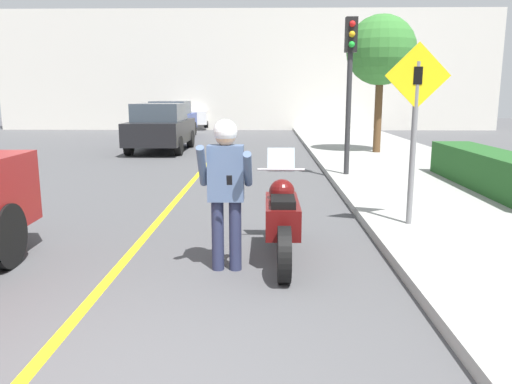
{
  "coord_description": "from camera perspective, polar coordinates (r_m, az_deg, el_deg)",
  "views": [
    {
      "loc": [
        1.12,
        -2.96,
        1.99
      ],
      "look_at": [
        0.99,
        3.16,
        0.79
      ],
      "focal_mm": 35.0,
      "sensor_mm": 36.0,
      "label": 1
    }
  ],
  "objects": [
    {
      "name": "hedge_row",
      "position": [
        10.95,
        25.38,
        2.23
      ],
      "size": [
        0.9,
        4.69,
        0.73
      ],
      "color": "#235623",
      "rests_on": "sidewalk_curb"
    },
    {
      "name": "parked_car_blue",
      "position": [
        23.95,
        -9.62,
        8.24
      ],
      "size": [
        1.88,
        4.2,
        1.68
      ],
      "color": "black",
      "rests_on": "ground"
    },
    {
      "name": "person_biker",
      "position": [
        5.56,
        -3.47,
        1.43
      ],
      "size": [
        0.59,
        0.47,
        1.72
      ],
      "color": "#282D4C",
      "rests_on": "ground"
    },
    {
      "name": "road_center_line",
      "position": [
        9.34,
        -9.43,
        -1.32
      ],
      "size": [
        0.12,
        36.0,
        0.01
      ],
      "color": "yellow",
      "rests_on": "ground"
    },
    {
      "name": "parked_car_black",
      "position": [
        18.04,
        -10.8,
        7.31
      ],
      "size": [
        1.88,
        4.2,
        1.68
      ],
      "color": "black",
      "rests_on": "ground"
    },
    {
      "name": "building_backdrop",
      "position": [
        29.01,
        -1.02,
        13.67
      ],
      "size": [
        28.0,
        1.2,
        6.58
      ],
      "color": "beige",
      "rests_on": "ground"
    },
    {
      "name": "parked_car_white",
      "position": [
        30.19,
        -6.97,
        8.87
      ],
      "size": [
        1.88,
        4.2,
        1.68
      ],
      "color": "black",
      "rests_on": "ground"
    },
    {
      "name": "motorcycle",
      "position": [
        6.12,
        2.99,
        -2.96
      ],
      "size": [
        0.62,
        2.27,
        1.29
      ],
      "color": "black",
      "rests_on": "ground"
    },
    {
      "name": "street_tree",
      "position": [
        16.77,
        14.09,
        15.37
      ],
      "size": [
        2.18,
        2.18,
        4.31
      ],
      "color": "brown",
      "rests_on": "sidewalk_curb"
    },
    {
      "name": "crossing_sign",
      "position": [
        7.39,
        17.72,
        8.17
      ],
      "size": [
        0.91,
        0.08,
        2.56
      ],
      "color": "slate",
      "rests_on": "sidewalk_curb"
    },
    {
      "name": "traffic_light",
      "position": [
        11.85,
        10.7,
        13.92
      ],
      "size": [
        0.26,
        0.3,
        3.54
      ],
      "color": "#2D2D30",
      "rests_on": "sidewalk_curb"
    }
  ]
}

